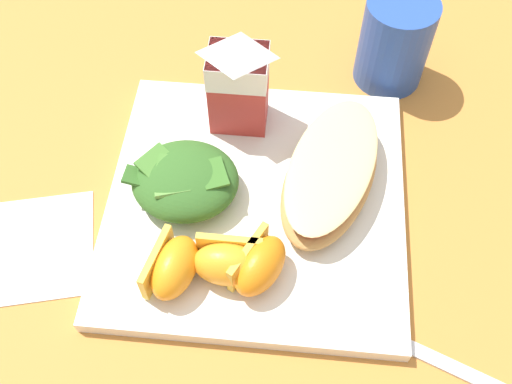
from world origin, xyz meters
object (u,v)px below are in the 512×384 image
at_px(paper_napkin, 33,248).
at_px(orange_wedge_middle, 228,262).
at_px(white_plate, 256,202).
at_px(drinking_blue_cup, 395,42).
at_px(cheesy_pizza_bread, 331,172).
at_px(green_salad_pile, 184,184).
at_px(orange_wedge_rear, 258,265).
at_px(orange_wedge_front, 172,267).
at_px(metal_fork, 414,348).
at_px(milk_carton, 238,79).

bearing_deg(paper_napkin, orange_wedge_middle, -4.60).
bearing_deg(white_plate, paper_napkin, -162.20).
xyz_separation_m(paper_napkin, drinking_blue_cup, (0.33, 0.25, 0.05)).
bearing_deg(cheesy_pizza_bread, green_salad_pile, -168.41).
height_order(white_plate, orange_wedge_middle, orange_wedge_middle).
height_order(orange_wedge_rear, paper_napkin, orange_wedge_rear).
relative_size(orange_wedge_front, orange_wedge_middle, 1.11).
distance_m(orange_wedge_middle, metal_fork, 0.17).
bearing_deg(metal_fork, milk_carton, 127.44).
relative_size(milk_carton, paper_napkin, 1.00).
xyz_separation_m(white_plate, green_salad_pile, (-0.07, -0.00, 0.03)).
height_order(paper_napkin, metal_fork, metal_fork).
relative_size(cheesy_pizza_bread, milk_carton, 1.68).
bearing_deg(white_plate, cheesy_pizza_bread, 18.74).
distance_m(cheesy_pizza_bread, orange_wedge_front, 0.17).
relative_size(orange_wedge_rear, paper_napkin, 0.63).
bearing_deg(drinking_blue_cup, cheesy_pizza_bread, -110.67).
distance_m(cheesy_pizza_bread, metal_fork, 0.17).
bearing_deg(orange_wedge_front, drinking_blue_cup, 55.03).
height_order(green_salad_pile, paper_napkin, green_salad_pile).
xyz_separation_m(milk_carton, metal_fork, (0.17, -0.22, -0.07)).
relative_size(white_plate, cheesy_pizza_bread, 1.51).
xyz_separation_m(white_plate, cheesy_pizza_bread, (0.07, 0.02, 0.03)).
distance_m(cheesy_pizza_bread, paper_napkin, 0.29).
xyz_separation_m(milk_carton, orange_wedge_front, (-0.04, -0.18, -0.04)).
relative_size(orange_wedge_middle, paper_napkin, 0.55).
bearing_deg(orange_wedge_rear, drinking_blue_cup, 65.61).
height_order(orange_wedge_front, metal_fork, orange_wedge_front).
height_order(green_salad_pile, orange_wedge_rear, same).
bearing_deg(orange_wedge_middle, drinking_blue_cup, 61.21).
height_order(orange_wedge_middle, metal_fork, orange_wedge_middle).
relative_size(cheesy_pizza_bread, green_salad_pile, 1.76).
xyz_separation_m(cheesy_pizza_bread, orange_wedge_front, (-0.13, -0.11, 0.00)).
height_order(orange_wedge_rear, metal_fork, orange_wedge_rear).
relative_size(orange_wedge_middle, metal_fork, 0.33).
bearing_deg(orange_wedge_middle, green_salad_pile, 123.41).
bearing_deg(orange_wedge_front, white_plate, 54.63).
bearing_deg(drinking_blue_cup, orange_wedge_front, -124.97).
relative_size(milk_carton, orange_wedge_front, 1.64).
distance_m(cheesy_pizza_bread, orange_wedge_rear, 0.12).
bearing_deg(orange_wedge_middle, orange_wedge_front, -169.50).
distance_m(white_plate, orange_wedge_rear, 0.08).
bearing_deg(metal_fork, orange_wedge_front, 169.07).
distance_m(orange_wedge_middle, orange_wedge_rear, 0.03).
xyz_separation_m(green_salad_pile, orange_wedge_front, (0.00, -0.08, -0.00)).
distance_m(cheesy_pizza_bread, orange_wedge_middle, 0.13).
bearing_deg(orange_wedge_rear, milk_carton, 101.42).
bearing_deg(drinking_blue_cup, green_salad_pile, -135.68).
relative_size(white_plate, orange_wedge_middle, 4.64).
bearing_deg(orange_wedge_middle, milk_carton, 93.06).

